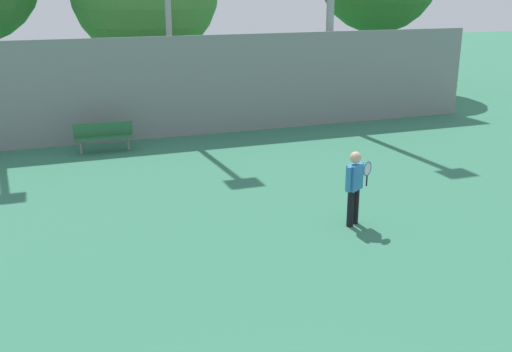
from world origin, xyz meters
name	(u,v)px	position (x,y,z in m)	size (l,w,h in m)	color
tennis_player	(355,184)	(3.45, 7.20, 0.91)	(0.54, 0.52, 1.59)	black
bench_courtside_far	(104,134)	(-0.82, 14.87, 0.54)	(1.74, 0.40, 0.87)	#28663D
back_fence	(124,90)	(0.00, 15.98, 1.64)	(25.34, 0.06, 3.27)	gray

